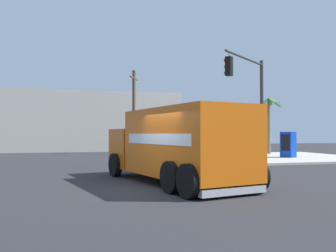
% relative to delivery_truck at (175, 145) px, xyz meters
% --- Properties ---
extents(ground_plane, '(100.00, 100.00, 0.00)m').
position_rel_delivery_truck_xyz_m(ground_plane, '(-1.20, -1.47, -1.43)').
color(ground_plane, '#2B2B2D').
extents(sidewalk_corner_far, '(11.09, 11.09, 0.14)m').
position_rel_delivery_truck_xyz_m(sidewalk_corner_far, '(11.60, 11.33, -1.36)').
color(sidewalk_corner_far, beige).
rests_on(sidewalk_corner_far, ground).
extents(delivery_truck, '(4.31, 7.96, 2.74)m').
position_rel_delivery_truck_xyz_m(delivery_truck, '(0.00, 0.00, 0.00)').
color(delivery_truck, orange).
rests_on(delivery_truck, ground).
extents(traffic_light_primary, '(3.70, 3.01, 6.01)m').
position_rel_delivery_truck_xyz_m(traffic_light_primary, '(5.89, 5.20, 2.69)').
color(traffic_light_primary, '#38383D').
rests_on(traffic_light_primary, sidewalk_corner_far).
extents(vending_machine_red, '(1.07, 1.14, 1.85)m').
position_rel_delivery_truck_xyz_m(vending_machine_red, '(11.43, 10.15, -0.37)').
color(vending_machine_red, '#0F38B2').
rests_on(vending_machine_red, sidewalk_corner_far).
extents(vending_machine_blue, '(1.15, 1.17, 1.85)m').
position_rel_delivery_truck_xyz_m(vending_machine_blue, '(9.16, 12.86, -0.37)').
color(vending_machine_blue, black).
rests_on(vending_machine_blue, sidewalk_corner_far).
extents(palm_tree_far, '(2.40, 2.56, 4.86)m').
position_rel_delivery_truck_xyz_m(palm_tree_far, '(12.58, 14.72, 2.06)').
color(palm_tree_far, '#7A6647').
rests_on(palm_tree_far, sidewalk_corner_far).
extents(utility_pole, '(1.09, 2.02, 7.60)m').
position_rel_delivery_truck_xyz_m(utility_pole, '(1.66, 19.42, 2.50)').
color(utility_pole, brown).
rests_on(utility_pole, ground).
extents(building_backdrop, '(22.12, 6.00, 6.29)m').
position_rel_delivery_truck_xyz_m(building_backdrop, '(-3.37, 27.28, 1.71)').
color(building_backdrop, beige).
rests_on(building_backdrop, ground).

